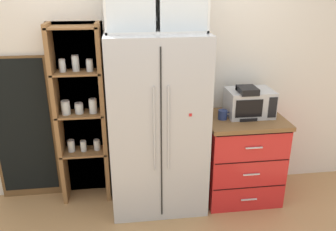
% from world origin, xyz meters
% --- Properties ---
extents(ground_plane, '(10.70, 10.70, 0.00)m').
position_xyz_m(ground_plane, '(0.00, 0.00, 0.00)').
color(ground_plane, tan).
extents(wall_back_cream, '(5.00, 0.10, 2.55)m').
position_xyz_m(wall_back_cream, '(0.00, 0.40, 1.27)').
color(wall_back_cream, silver).
rests_on(wall_back_cream, ground).
extents(refrigerator, '(0.89, 0.65, 1.71)m').
position_xyz_m(refrigerator, '(0.00, 0.04, 0.86)').
color(refrigerator, '#B7BABF').
rests_on(refrigerator, ground).
extents(pantry_shelf_column, '(0.52, 0.29, 1.78)m').
position_xyz_m(pantry_shelf_column, '(-0.73, 0.29, 0.92)').
color(pantry_shelf_column, brown).
rests_on(pantry_shelf_column, ground).
extents(counter_cabinet, '(0.77, 0.63, 0.88)m').
position_xyz_m(counter_cabinet, '(0.85, 0.05, 0.44)').
color(counter_cabinet, red).
rests_on(counter_cabinet, ground).
extents(microwave, '(0.44, 0.33, 0.26)m').
position_xyz_m(microwave, '(0.91, 0.10, 1.01)').
color(microwave, '#B7BABF').
rests_on(microwave, counter_cabinet).
extents(coffee_maker, '(0.17, 0.20, 0.31)m').
position_xyz_m(coffee_maker, '(0.85, 0.06, 1.04)').
color(coffee_maker, black).
rests_on(coffee_maker, counter_cabinet).
extents(mug_navy, '(0.12, 0.09, 0.09)m').
position_xyz_m(mug_navy, '(0.63, 0.03, 0.93)').
color(mug_navy, navy).
rests_on(mug_navy, counter_cabinet).
extents(mug_sage, '(0.12, 0.08, 0.09)m').
position_xyz_m(mug_sage, '(0.86, 0.09, 0.92)').
color(mug_sage, '#8CA37F').
rests_on(mug_sage, counter_cabinet).
extents(bottle_clear, '(0.07, 0.07, 0.26)m').
position_xyz_m(bottle_clear, '(0.85, 0.07, 0.99)').
color(bottle_clear, silver).
rests_on(bottle_clear, counter_cabinet).
extents(chalkboard_menu, '(0.60, 0.04, 1.48)m').
position_xyz_m(chalkboard_menu, '(-1.30, 0.33, 0.75)').
color(chalkboard_menu, brown).
rests_on(chalkboard_menu, ground).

